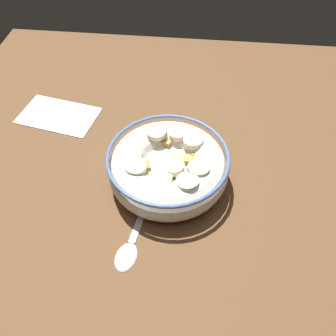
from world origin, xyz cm
name	(u,v)px	position (x,y,z in cm)	size (l,w,h in cm)	color
ground_plane	(168,183)	(0.00, 0.00, -1.00)	(90.19, 90.19, 2.00)	brown
cereal_bowl	(168,167)	(0.01, 0.00, 3.33)	(19.11, 19.11, 6.69)	silver
spoon	(132,240)	(-3.94, -11.86, 0.34)	(4.81, 17.42, 0.80)	#B7B7BC
folded_napkin	(58,115)	(-22.94, 13.55, 0.15)	(14.74, 8.84, 0.30)	white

